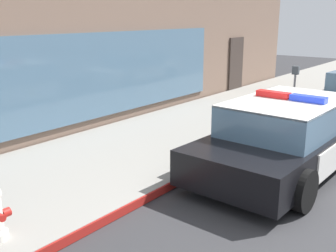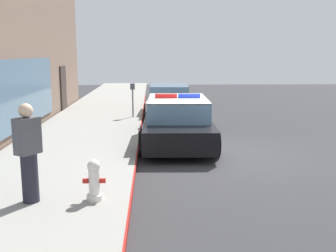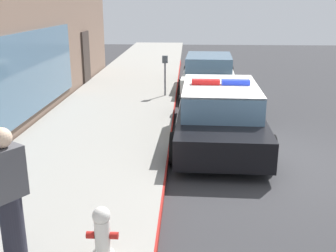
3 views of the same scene
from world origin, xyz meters
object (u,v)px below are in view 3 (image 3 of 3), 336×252
at_px(car_down_street, 209,73).
at_px(parking_meter, 165,68).
at_px(police_cruiser, 219,112).
at_px(fire_hydrant, 102,235).
at_px(pedestrian_on_sidewalk, 9,196).

relative_size(car_down_street, parking_meter, 3.56).
bearing_deg(parking_meter, car_down_street, -40.63).
relative_size(police_cruiser, fire_hydrant, 7.17).
bearing_deg(fire_hydrant, police_cruiser, -19.22).
bearing_deg(car_down_street, police_cruiser, -177.37).
xyz_separation_m(fire_hydrant, pedestrian_on_sidewalk, (-0.04, 1.09, 0.51)).
relative_size(police_cruiser, car_down_street, 1.09).
distance_m(police_cruiser, fire_hydrant, 5.39).
bearing_deg(pedestrian_on_sidewalk, fire_hydrant, -143.99).
xyz_separation_m(car_down_street, parking_meter, (-1.80, 1.55, 0.45)).
bearing_deg(police_cruiser, fire_hydrant, 162.53).
height_order(police_cruiser, pedestrian_on_sidewalk, pedestrian_on_sidewalk).
bearing_deg(fire_hydrant, pedestrian_on_sidewalk, 91.86).
distance_m(car_down_street, parking_meter, 2.41).
bearing_deg(police_cruiser, parking_meter, 22.21).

